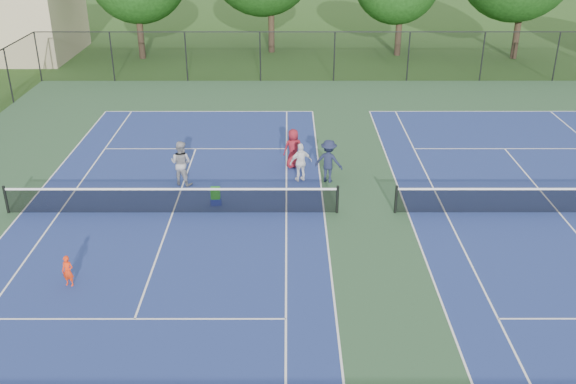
{
  "coord_description": "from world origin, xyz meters",
  "views": [
    {
      "loc": [
        -2.84,
        -20.71,
        10.5
      ],
      "look_at": [
        -2.83,
        -1.0,
        1.3
      ],
      "focal_mm": 40.0,
      "sensor_mm": 36.0,
      "label": 1
    }
  ],
  "objects_px": {
    "bystander_b": "(329,161)",
    "bystander_c": "(293,149)",
    "ball_crate": "(216,201)",
    "instructor": "(181,163)",
    "bystander_a": "(301,162)",
    "child_player": "(68,271)",
    "ball_hopper": "(215,193)"
  },
  "relations": [
    {
      "from": "bystander_b",
      "to": "bystander_c",
      "type": "distance_m",
      "value": 2.03
    },
    {
      "from": "bystander_b",
      "to": "ball_crate",
      "type": "bearing_deg",
      "value": 46.77
    },
    {
      "from": "ball_crate",
      "to": "instructor",
      "type": "bearing_deg",
      "value": 129.12
    },
    {
      "from": "bystander_a",
      "to": "bystander_b",
      "type": "bearing_deg",
      "value": 156.71
    },
    {
      "from": "child_player",
      "to": "bystander_a",
      "type": "xyz_separation_m",
      "value": [
        6.96,
        7.61,
        0.31
      ]
    },
    {
      "from": "ball_crate",
      "to": "ball_hopper",
      "type": "distance_m",
      "value": 0.34
    },
    {
      "from": "bystander_b",
      "to": "ball_crate",
      "type": "distance_m",
      "value": 4.84
    },
    {
      "from": "bystander_a",
      "to": "ball_crate",
      "type": "xyz_separation_m",
      "value": [
        -3.19,
        -2.2,
        -0.66
      ]
    },
    {
      "from": "child_player",
      "to": "ball_hopper",
      "type": "relative_size",
      "value": 2.34
    },
    {
      "from": "bystander_c",
      "to": "ball_hopper",
      "type": "height_order",
      "value": "bystander_c"
    },
    {
      "from": "child_player",
      "to": "ball_crate",
      "type": "height_order",
      "value": "child_player"
    },
    {
      "from": "instructor",
      "to": "bystander_b",
      "type": "distance_m",
      "value": 5.81
    },
    {
      "from": "child_player",
      "to": "bystander_b",
      "type": "bearing_deg",
      "value": 55.14
    },
    {
      "from": "ball_crate",
      "to": "bystander_b",
      "type": "bearing_deg",
      "value": 26.33
    },
    {
      "from": "instructor",
      "to": "bystander_b",
      "type": "bearing_deg",
      "value": -156.76
    },
    {
      "from": "ball_hopper",
      "to": "bystander_a",
      "type": "bearing_deg",
      "value": 34.54
    },
    {
      "from": "bystander_b",
      "to": "ball_hopper",
      "type": "relative_size",
      "value": 4.22
    },
    {
      "from": "bystander_b",
      "to": "ball_crate",
      "type": "relative_size",
      "value": 4.44
    },
    {
      "from": "bystander_a",
      "to": "ball_hopper",
      "type": "distance_m",
      "value": 3.89
    },
    {
      "from": "bystander_a",
      "to": "ball_hopper",
      "type": "bearing_deg",
      "value": 15.17
    },
    {
      "from": "bystander_b",
      "to": "bystander_c",
      "type": "bearing_deg",
      "value": -26.53
    },
    {
      "from": "bystander_c",
      "to": "bystander_b",
      "type": "bearing_deg",
      "value": 116.18
    },
    {
      "from": "bystander_c",
      "to": "ball_hopper",
      "type": "bearing_deg",
      "value": 34.33
    },
    {
      "from": "instructor",
      "to": "ball_hopper",
      "type": "relative_size",
      "value": 4.33
    },
    {
      "from": "bystander_b",
      "to": "ball_hopper",
      "type": "xyz_separation_m",
      "value": [
        -4.29,
        -2.12,
        -0.4
      ]
    },
    {
      "from": "child_player",
      "to": "instructor",
      "type": "bearing_deg",
      "value": 84.92
    },
    {
      "from": "bystander_b",
      "to": "ball_crate",
      "type": "height_order",
      "value": "bystander_b"
    },
    {
      "from": "bystander_b",
      "to": "child_player",
      "type": "bearing_deg",
      "value": 63.52
    },
    {
      "from": "bystander_a",
      "to": "bystander_c",
      "type": "height_order",
      "value": "bystander_c"
    },
    {
      "from": "instructor",
      "to": "bystander_b",
      "type": "height_order",
      "value": "instructor"
    },
    {
      "from": "bystander_c",
      "to": "ball_hopper",
      "type": "xyz_separation_m",
      "value": [
        -2.9,
        -3.61,
        -0.36
      ]
    },
    {
      "from": "ball_crate",
      "to": "ball_hopper",
      "type": "bearing_deg",
      "value": 0.0
    }
  ]
}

